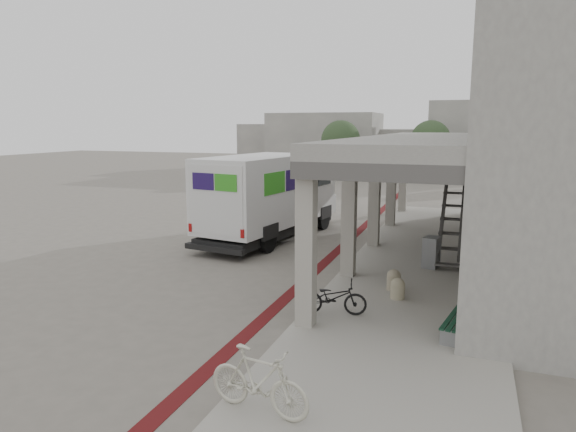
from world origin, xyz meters
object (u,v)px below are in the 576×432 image
at_px(fedex_truck, 270,194).
at_px(utility_cabinet, 431,252).
at_px(bicycle_cream, 259,381).
at_px(bench, 457,322).
at_px(bicycle_black, 333,297).

bearing_deg(fedex_truck, utility_cabinet, -13.98).
xyz_separation_m(fedex_truck, bicycle_cream, (4.50, -11.81, -1.11)).
height_order(bench, bicycle_cream, bicycle_cream).
xyz_separation_m(utility_cabinet, bicycle_black, (-1.80, -4.82, -0.07)).
bearing_deg(utility_cabinet, bicycle_cream, -88.99).
distance_m(bench, bicycle_cream, 4.90).
bearing_deg(utility_cabinet, bicycle_black, -98.35).
height_order(bench, utility_cabinet, utility_cabinet).
bearing_deg(utility_cabinet, bench, -67.83).
relative_size(fedex_truck, utility_cabinet, 8.40).
bearing_deg(fedex_truck, bicycle_cream, -60.35).
distance_m(bicycle_black, bicycle_cream, 4.35).
relative_size(fedex_truck, bicycle_black, 5.19).
bearing_deg(fedex_truck, bench, -38.22).
bearing_deg(bench, bicycle_cream, -112.63).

